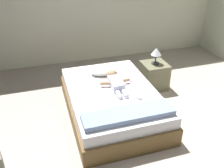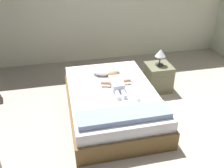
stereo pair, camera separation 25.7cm
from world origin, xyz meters
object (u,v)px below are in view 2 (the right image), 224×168
(lamp, at_px, (160,54))
(baby_bottle, at_px, (138,98))
(bed, at_px, (112,102))
(pillow, at_px, (106,70))
(baby, at_px, (116,82))
(nightstand, at_px, (158,77))
(toothbrush, at_px, (130,81))

(lamp, relative_size, baby_bottle, 3.16)
(bed, relative_size, baby_bottle, 20.52)
(pillow, relative_size, baby, 0.66)
(baby_bottle, bearing_deg, pillow, 107.13)
(baby, distance_m, nightstand, 1.05)
(pillow, relative_size, toothbrush, 4.09)
(pillow, height_order, baby_bottle, pillow)
(pillow, relative_size, baby_bottle, 4.79)
(baby, xyz_separation_m, lamp, (0.90, 0.46, 0.20))
(bed, height_order, baby_bottle, baby_bottle)
(lamp, bearing_deg, bed, -150.29)
(pillow, relative_size, nightstand, 0.93)
(pillow, relative_size, lamp, 1.51)
(baby, relative_size, toothbrush, 6.19)
(baby, distance_m, lamp, 1.03)
(baby, distance_m, baby_bottle, 0.50)
(bed, distance_m, pillow, 0.62)
(bed, bearing_deg, baby, 51.33)
(baby, bearing_deg, nightstand, 26.82)
(toothbrush, bearing_deg, baby_bottle, -94.22)
(toothbrush, relative_size, lamp, 0.37)
(toothbrush, distance_m, baby_bottle, 0.54)
(bed, xyz_separation_m, lamp, (0.99, 0.56, 0.49))
(nightstand, height_order, baby_bottle, baby_bottle)
(bed, height_order, nightstand, nightstand)
(toothbrush, xyz_separation_m, nightstand, (0.65, 0.37, -0.21))
(pillow, bearing_deg, baby, -81.45)
(baby_bottle, bearing_deg, nightstand, 52.76)
(nightstand, distance_m, baby_bottle, 1.17)
(nightstand, xyz_separation_m, lamp, (0.00, 0.00, 0.46))
(pillow, bearing_deg, lamp, 1.14)
(nightstand, relative_size, baby_bottle, 5.16)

